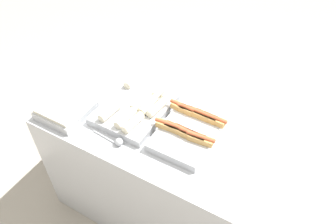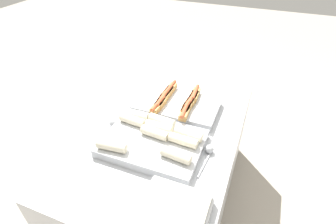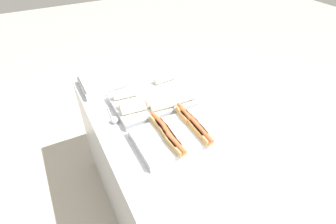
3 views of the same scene
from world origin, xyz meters
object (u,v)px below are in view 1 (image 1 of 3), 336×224
Objects in this scene: tray_side_front at (66,109)px; serving_spoon_far at (168,84)px; serving_spoon_near at (117,141)px; tray_hotdogs at (191,126)px; tray_wraps at (138,106)px.

serving_spoon_far is at bearing 52.11° from tray_side_front.
tray_hotdogs is at bearing 42.46° from serving_spoon_near.
tray_side_front is 1.35× the size of serving_spoon_near.
serving_spoon_near is 0.57m from serving_spoon_far.
tray_wraps is at bearing -99.34° from serving_spoon_far.
tray_hotdogs is 0.76m from tray_side_front.
serving_spoon_near is 0.96× the size of serving_spoon_far.
serving_spoon_far is (0.00, 0.57, -0.00)m from serving_spoon_near.
serving_spoon_near is (-0.31, -0.28, -0.02)m from tray_hotdogs.
serving_spoon_near is (0.04, -0.28, -0.02)m from tray_wraps.
serving_spoon_near is at bearing -137.54° from tray_hotdogs.
tray_side_front reaches higher than serving_spoon_near.
tray_wraps is (-0.36, 0.00, -0.00)m from tray_hotdogs.
serving_spoon_near is at bearing -90.27° from serving_spoon_far.
serving_spoon_near is (0.41, -0.05, -0.02)m from tray_side_front.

